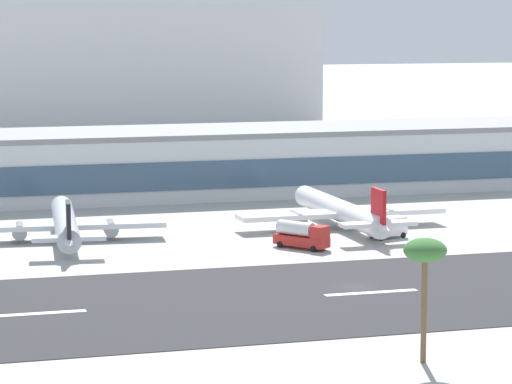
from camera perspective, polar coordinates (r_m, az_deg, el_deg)
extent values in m
plane|color=#A8A8A3|center=(158.47, 4.45, -4.34)|extent=(1400.00, 1400.00, 0.00)
cube|color=#262628|center=(155.03, 4.92, -4.61)|extent=(800.00, 39.93, 0.08)
cube|color=white|center=(146.10, -10.07, -5.46)|extent=(12.00, 1.20, 0.01)
cube|color=white|center=(155.35, 5.25, -4.57)|extent=(12.00, 1.20, 0.01)
cube|color=silver|center=(238.53, -4.67, 1.21)|extent=(177.58, 24.82, 11.48)
cube|color=#38516B|center=(226.38, -4.06, 0.70)|extent=(172.25, 0.30, 5.16)
cube|color=gray|center=(237.88, -4.68, 2.70)|extent=(179.36, 25.07, 1.00)
cube|color=#BCBCC1|center=(386.13, -6.22, 5.73)|extent=(119.53, 33.66, 37.82)
cylinder|color=silver|center=(193.05, -8.67, -1.38)|extent=(6.50, 34.43, 3.43)
sphere|color=silver|center=(209.96, -8.83, -0.63)|extent=(3.25, 3.25, 3.25)
cone|color=silver|center=(176.17, -8.48, -2.27)|extent=(3.63, 6.42, 3.08)
cube|color=silver|center=(192.42, -8.66, -1.51)|extent=(30.64, 7.84, 0.75)
cylinder|color=gray|center=(192.85, -6.63, -1.64)|extent=(2.65, 4.98, 2.23)
cylinder|color=gray|center=(192.44, -10.69, -1.74)|extent=(2.65, 4.98, 2.23)
cube|color=silver|center=(177.46, -8.50, -2.09)|extent=(10.51, 3.74, 0.60)
cube|color=black|center=(177.06, -8.52, -1.32)|extent=(0.96, 4.66, 5.48)
cylinder|color=black|center=(191.72, -8.64, -2.11)|extent=(0.62, 0.62, 0.94)
cylinder|color=white|center=(202.69, 3.83, -0.84)|extent=(4.16, 35.40, 3.53)
sphere|color=white|center=(219.14, 2.21, -0.16)|extent=(3.36, 3.36, 3.36)
cone|color=white|center=(186.46, 5.73, -1.63)|extent=(3.29, 6.42, 3.18)
cube|color=white|center=(202.09, 3.90, -0.97)|extent=(34.32, 5.91, 0.78)
cylinder|color=gray|center=(204.99, 5.91, -1.04)|extent=(2.38, 4.99, 2.30)
cylinder|color=gray|center=(199.64, 1.83, -1.24)|extent=(2.38, 4.99, 2.30)
cube|color=white|center=(187.69, 5.57, -1.46)|extent=(11.69, 3.12, 0.62)
cube|color=red|center=(187.30, 5.58, -0.71)|extent=(0.65, 4.78, 5.66)
cylinder|color=black|center=(201.41, 4.00, -1.55)|extent=(0.64, 0.64, 0.97)
cube|color=white|center=(193.45, 6.00, -1.79)|extent=(6.44, 4.03, 1.20)
cube|color=silver|center=(193.67, 6.17, -1.37)|extent=(4.80, 3.45, 1.60)
cube|color=white|center=(191.91, 5.50, -1.46)|extent=(2.25, 2.60, 1.50)
cylinder|color=black|center=(193.21, 5.28, -1.98)|extent=(0.94, 0.53, 0.90)
cylinder|color=black|center=(191.35, 5.72, -2.08)|extent=(0.94, 0.53, 0.90)
cylinder|color=black|center=(195.77, 6.26, -1.86)|extent=(0.94, 0.53, 0.90)
cylinder|color=black|center=(193.94, 6.70, -1.96)|extent=(0.94, 0.53, 0.90)
cube|color=#B2231E|center=(184.03, 2.08, -2.23)|extent=(7.24, 8.32, 1.40)
cylinder|color=silver|center=(184.30, 1.82, -1.66)|extent=(5.19, 5.86, 2.10)
cube|color=#B2231E|center=(181.96, 2.92, -1.84)|extent=(3.14, 3.07, 1.80)
cylinder|color=black|center=(181.44, 2.62, -2.60)|extent=(0.77, 0.88, 0.90)
cylinder|color=black|center=(183.57, 3.07, -2.48)|extent=(0.77, 0.88, 0.90)
cylinder|color=black|center=(184.79, 1.09, -2.40)|extent=(0.77, 0.88, 0.90)
cylinder|color=black|center=(186.88, 1.55, -2.29)|extent=(0.77, 0.88, 0.90)
cylinder|color=brown|center=(124.12, 7.64, -5.18)|extent=(0.56, 0.56, 11.24)
ellipsoid|color=#386B33|center=(122.97, 7.69, -2.63)|extent=(4.24, 4.24, 2.33)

